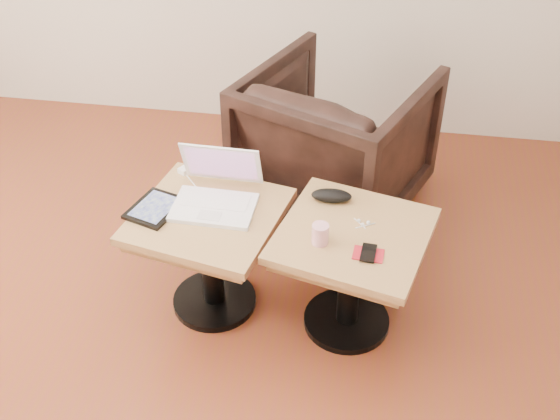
# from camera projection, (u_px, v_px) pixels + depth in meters

# --- Properties ---
(room_shell) EXTENTS (4.52, 4.52, 2.71)m
(room_shell) POSITION_uv_depth(u_px,v_px,m) (68.00, 100.00, 1.91)
(room_shell) COLOR maroon
(room_shell) RESTS_ON ground
(side_table_left) EXTENTS (0.68, 0.68, 0.52)m
(side_table_left) POSITION_uv_depth(u_px,v_px,m) (210.00, 237.00, 2.94)
(side_table_left) COLOR black
(side_table_left) RESTS_ON ground
(side_table_right) EXTENTS (0.69, 0.69, 0.52)m
(side_table_right) POSITION_uv_depth(u_px,v_px,m) (352.00, 256.00, 2.85)
(side_table_right) COLOR black
(side_table_right) RESTS_ON ground
(laptop) EXTENTS (0.34, 0.32, 0.23)m
(laptop) POSITION_uv_depth(u_px,v_px,m) (216.00, 193.00, 2.89)
(laptop) COLOR white
(laptop) RESTS_ON side_table_left
(tablet) EXTENTS (0.24, 0.27, 0.02)m
(tablet) POSITION_uv_depth(u_px,v_px,m) (155.00, 208.00, 2.87)
(tablet) COLOR black
(tablet) RESTS_ON side_table_left
(charging_adapter) EXTENTS (0.06, 0.06, 0.02)m
(charging_adapter) POSITION_uv_depth(u_px,v_px,m) (184.00, 171.00, 3.08)
(charging_adapter) COLOR white
(charging_adapter) RESTS_ON side_table_left
(glasses_case) EXTENTS (0.17, 0.08, 0.05)m
(glasses_case) POSITION_uv_depth(u_px,v_px,m) (331.00, 196.00, 2.91)
(glasses_case) COLOR black
(glasses_case) RESTS_ON side_table_right
(striped_cup) EXTENTS (0.09, 0.09, 0.08)m
(striped_cup) POSITION_uv_depth(u_px,v_px,m) (320.00, 234.00, 2.69)
(striped_cup) COLOR #D5486D
(striped_cup) RESTS_ON side_table_right
(earbuds_tangle) EXTENTS (0.08, 0.05, 0.02)m
(earbuds_tangle) POSITION_uv_depth(u_px,v_px,m) (363.00, 223.00, 2.80)
(earbuds_tangle) COLOR white
(earbuds_tangle) RESTS_ON side_table_right
(phone_on_sleeve) EXTENTS (0.12, 0.11, 0.01)m
(phone_on_sleeve) POSITION_uv_depth(u_px,v_px,m) (368.00, 254.00, 2.66)
(phone_on_sleeve) COLOR maroon
(phone_on_sleeve) RESTS_ON side_table_right
(armchair) EXTENTS (1.08, 1.09, 0.76)m
(armchair) POSITION_uv_depth(u_px,v_px,m) (336.00, 141.00, 3.55)
(armchair) COLOR black
(armchair) RESTS_ON ground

